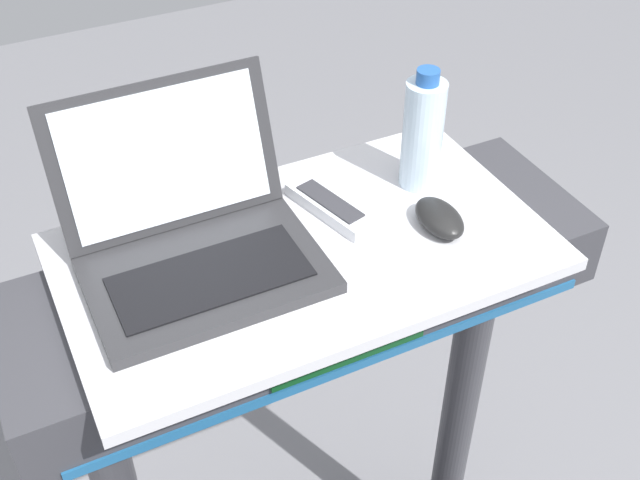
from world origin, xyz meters
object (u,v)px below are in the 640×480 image
object	(u,v)px
laptop	(193,235)
tv_remote	(330,207)
computer_mouse	(439,218)
water_bottle	(423,133)

from	to	relation	value
laptop	tv_remote	bearing A→B (deg)	0.12
computer_mouse	tv_remote	size ratio (longest dim) A/B	0.60
laptop	tv_remote	xyz separation A→B (m)	(0.22, 0.02, -0.04)
computer_mouse	water_bottle	bearing A→B (deg)	76.21
laptop	water_bottle	size ratio (longest dim) A/B	1.62
computer_mouse	tv_remote	distance (m)	0.17
computer_mouse	water_bottle	xyz separation A→B (m)	(0.03, 0.11, 0.08)
computer_mouse	tv_remote	xyz separation A→B (m)	(-0.13, 0.10, -0.01)
laptop	water_bottle	distance (m)	0.39
laptop	computer_mouse	bearing A→B (deg)	-17.89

